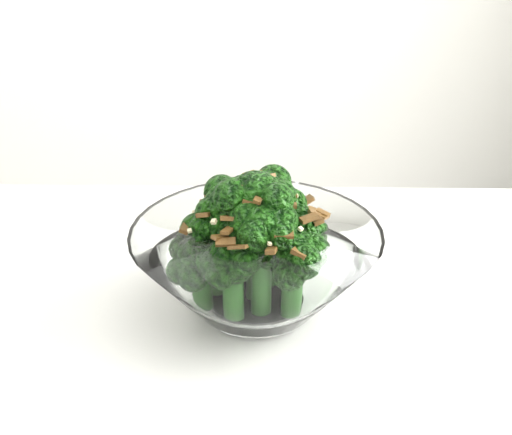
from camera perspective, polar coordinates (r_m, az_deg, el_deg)
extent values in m
cylinder|color=white|center=(0.48, 0.00, -8.59)|extent=(0.08, 0.08, 0.01)
cylinder|color=#1F5616|center=(0.50, -0.31, -3.36)|extent=(0.02, 0.02, 0.04)
sphere|color=#1A510F|center=(0.49, -0.32, -0.45)|extent=(0.04, 0.04, 0.04)
cylinder|color=#1F5616|center=(0.44, 3.61, -7.42)|extent=(0.02, 0.02, 0.05)
sphere|color=#1A510F|center=(0.43, 3.74, -3.73)|extent=(0.04, 0.04, 0.04)
cylinder|color=#1F5616|center=(0.50, 4.06, -3.85)|extent=(0.02, 0.02, 0.04)
sphere|color=#1A510F|center=(0.48, 4.16, -1.02)|extent=(0.04, 0.04, 0.04)
cylinder|color=#1F5616|center=(0.47, -2.39, -4.08)|extent=(0.02, 0.02, 0.07)
sphere|color=#1A510F|center=(0.44, -2.50, 0.90)|extent=(0.05, 0.05, 0.05)
cylinder|color=#1F5616|center=(0.47, 3.80, -4.88)|extent=(0.02, 0.02, 0.05)
sphere|color=#1A510F|center=(0.45, 3.94, -1.01)|extent=(0.04, 0.04, 0.04)
cylinder|color=#1F5616|center=(0.46, -5.41, -7.22)|extent=(0.02, 0.02, 0.04)
sphere|color=#1A510F|center=(0.44, -5.57, -4.28)|extent=(0.04, 0.04, 0.04)
cylinder|color=#1F5616|center=(0.44, 0.52, -6.11)|extent=(0.02, 0.02, 0.06)
sphere|color=#1A510F|center=(0.42, 0.54, -1.23)|extent=(0.04, 0.04, 0.04)
cylinder|color=#1F5616|center=(0.48, 1.22, -3.04)|extent=(0.02, 0.02, 0.07)
sphere|color=#1A510F|center=(0.46, 1.28, 1.96)|extent=(0.04, 0.04, 0.04)
cylinder|color=#1F5616|center=(0.44, -2.28, -7.78)|extent=(0.02, 0.02, 0.05)
sphere|color=#1A510F|center=(0.42, -2.36, -4.24)|extent=(0.04, 0.04, 0.04)
cylinder|color=#1F5616|center=(0.47, -4.07, -4.87)|extent=(0.02, 0.02, 0.05)
sphere|color=#1A510F|center=(0.46, -4.21, -1.12)|extent=(0.04, 0.04, 0.04)
cylinder|color=#1F5616|center=(0.46, 0.00, -3.97)|extent=(0.02, 0.02, 0.08)
sphere|color=#1A510F|center=(0.43, 0.00, 1.68)|extent=(0.05, 0.05, 0.05)
cube|color=brown|center=(0.43, -0.51, 4.32)|extent=(0.01, 0.01, 0.00)
cube|color=brown|center=(0.46, 6.66, 0.44)|extent=(0.01, 0.01, 0.01)
cube|color=brown|center=(0.40, 2.81, -1.69)|extent=(0.01, 0.01, 0.00)
cube|color=brown|center=(0.43, -5.20, 0.30)|extent=(0.01, 0.01, 0.01)
cube|color=brown|center=(0.46, 5.04, 1.68)|extent=(0.01, 0.01, 0.01)
cube|color=brown|center=(0.40, -1.80, -2.95)|extent=(0.02, 0.01, 0.01)
cube|color=brown|center=(0.41, -2.79, -1.26)|extent=(0.01, 0.02, 0.01)
cube|color=brown|center=(0.41, 1.02, -0.29)|extent=(0.01, 0.01, 0.01)
cube|color=brown|center=(0.43, 6.10, -0.28)|extent=(0.01, 0.01, 0.01)
cube|color=brown|center=(0.45, -4.33, 2.26)|extent=(0.01, 0.01, 0.01)
cube|color=brown|center=(0.44, -0.08, 3.74)|extent=(0.01, 0.01, 0.01)
cube|color=brown|center=(0.49, -0.93, 2.73)|extent=(0.02, 0.01, 0.01)
cube|color=brown|center=(0.45, 5.45, 0.72)|extent=(0.01, 0.01, 0.01)
cube|color=brown|center=(0.42, -1.55, 3.30)|extent=(0.01, 0.01, 0.01)
cube|color=brown|center=(0.47, -0.86, 3.26)|extent=(0.01, 0.01, 0.01)
cube|color=brown|center=(0.47, 2.40, 2.76)|extent=(0.01, 0.01, 0.01)
cube|color=brown|center=(0.44, -3.74, 2.37)|extent=(0.01, 0.01, 0.00)
cube|color=brown|center=(0.42, 3.33, 1.24)|extent=(0.01, 0.01, 0.00)
cube|color=brown|center=(0.47, -2.34, 2.92)|extent=(0.01, 0.02, 0.01)
cube|color=brown|center=(0.48, 0.89, 2.63)|extent=(0.02, 0.02, 0.01)
cube|color=brown|center=(0.42, 3.20, -0.49)|extent=(0.01, 0.01, 0.01)
cube|color=brown|center=(0.47, -2.72, 2.31)|extent=(0.01, 0.01, 0.01)
cube|color=brown|center=(0.42, 2.95, 0.15)|extent=(0.01, 0.01, 0.00)
cube|color=brown|center=(0.45, -0.78, 3.89)|extent=(0.01, 0.01, 0.01)
cube|color=brown|center=(0.40, 4.33, -3.61)|extent=(0.01, 0.01, 0.01)
cube|color=brown|center=(0.43, 0.66, 3.83)|extent=(0.01, 0.01, 0.01)
cube|color=brown|center=(0.47, -5.23, 1.46)|extent=(0.01, 0.01, 0.01)
cube|color=brown|center=(0.41, -3.63, -2.00)|extent=(0.01, 0.01, 0.01)
cube|color=brown|center=(0.40, 1.53, -3.32)|extent=(0.01, 0.02, 0.01)
cube|color=brown|center=(0.43, 3.42, 2.29)|extent=(0.01, 0.01, 0.00)
cube|color=brown|center=(0.41, 2.83, -0.47)|extent=(0.01, 0.01, 0.01)
cube|color=brown|center=(0.44, -7.11, -1.11)|extent=(0.01, 0.01, 0.01)
cube|color=brown|center=(0.42, -0.49, 1.62)|extent=(0.01, 0.01, 0.01)
cube|color=brown|center=(0.46, 5.72, 0.57)|extent=(0.01, 0.01, 0.00)
cube|color=brown|center=(0.44, 0.24, 4.22)|extent=(0.01, 0.01, 0.00)
cube|color=brown|center=(0.46, 6.75, 0.16)|extent=(0.01, 0.02, 0.01)
cube|color=brown|center=(0.42, 5.32, -0.06)|extent=(0.02, 0.01, 0.01)
cube|color=brown|center=(0.47, 0.03, 3.26)|extent=(0.01, 0.01, 0.00)
cube|color=brown|center=(0.44, 1.06, 4.15)|extent=(0.01, 0.01, 0.01)
cube|color=brown|center=(0.46, -0.28, 3.44)|extent=(0.01, 0.01, 0.01)
cube|color=brown|center=(0.45, 0.38, 3.80)|extent=(0.01, 0.01, 0.01)
cube|color=brown|center=(0.42, -0.09, 2.44)|extent=(0.01, 0.01, 0.01)
cube|color=brown|center=(0.41, 0.28, 1.93)|extent=(0.01, 0.01, 0.01)
cube|color=brown|center=(0.41, -2.70, -0.08)|extent=(0.01, 0.01, 0.01)
cube|color=brown|center=(0.47, 2.60, 3.00)|extent=(0.01, 0.01, 0.01)
cube|color=brown|center=(0.47, 2.78, 2.32)|extent=(0.01, 0.01, 0.01)
cube|color=brown|center=(0.49, -0.46, 2.68)|extent=(0.01, 0.01, 0.01)
cube|color=brown|center=(0.43, 5.67, 0.48)|extent=(0.01, 0.01, 0.01)
cube|color=brown|center=(0.40, -3.06, -2.47)|extent=(0.02, 0.01, 0.00)
cube|color=beige|center=(0.45, -6.05, 0.55)|extent=(0.01, 0.01, 0.00)
cube|color=beige|center=(0.42, -1.24, 3.38)|extent=(0.01, 0.01, 0.00)
cube|color=beige|center=(0.46, -3.54, 2.51)|extent=(0.00, 0.00, 0.00)
cube|color=beige|center=(0.43, -6.65, -1.32)|extent=(0.00, 0.00, 0.00)
cube|color=beige|center=(0.42, -2.96, 1.91)|extent=(0.00, 0.01, 0.00)
cube|color=beige|center=(0.42, -2.55, 1.96)|extent=(0.00, 0.00, 0.01)
cube|color=beige|center=(0.42, 4.49, -1.14)|extent=(0.00, 0.00, 0.00)
cube|color=beige|center=(0.44, -4.54, 1.90)|extent=(0.00, 0.00, 0.00)
cube|color=beige|center=(0.42, -4.24, -0.41)|extent=(0.01, 0.01, 0.00)
cube|color=beige|center=(0.44, -2.33, 3.06)|extent=(0.01, 0.01, 0.00)
cube|color=beige|center=(0.43, -1.82, 3.33)|extent=(0.01, 0.01, 0.01)
cube|color=beige|center=(0.47, -1.88, 3.14)|extent=(0.01, 0.01, 0.00)
cube|color=beige|center=(0.40, 1.36, -2.64)|extent=(0.00, 0.00, 0.00)
cube|color=beige|center=(0.43, 1.98, 3.25)|extent=(0.01, 0.01, 0.00)
cube|color=beige|center=(0.49, -1.61, 2.35)|extent=(0.00, 0.00, 0.00)
cube|color=beige|center=(0.44, 3.91, 2.21)|extent=(0.01, 0.01, 0.01)
cube|color=beige|center=(0.48, 3.55, 2.44)|extent=(0.00, 0.00, 0.00)
cube|color=beige|center=(0.42, 1.42, 3.75)|extent=(0.00, 0.00, 0.00)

